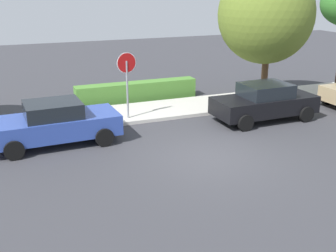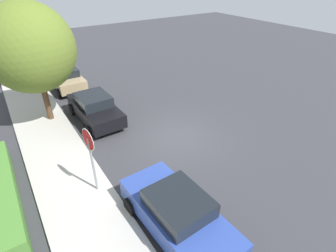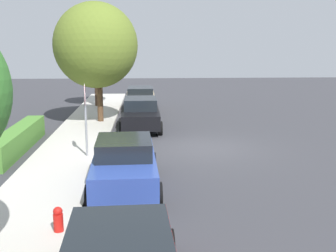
% 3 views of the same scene
% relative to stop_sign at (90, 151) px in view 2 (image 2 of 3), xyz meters
% --- Properties ---
extents(ground_plane, '(60.00, 60.00, 0.00)m').
position_rel_stop_sign_xyz_m(ground_plane, '(1.41, -4.62, -1.93)').
color(ground_plane, '#38383D').
extents(sidewalk_curb, '(32.00, 2.59, 0.14)m').
position_rel_stop_sign_xyz_m(sidewalk_curb, '(1.41, 0.77, -1.86)').
color(sidewalk_curb, beige).
rests_on(sidewalk_curb, ground_plane).
extents(stop_sign, '(0.81, 0.13, 2.79)m').
position_rel_stop_sign_xyz_m(stop_sign, '(0.00, 0.00, 0.00)').
color(stop_sign, gray).
rests_on(stop_sign, ground_plane).
extents(parked_car_blue, '(4.38, 2.15, 1.51)m').
position_rel_stop_sign_xyz_m(parked_car_blue, '(-3.06, -1.54, -1.17)').
color(parked_car_blue, '#2D479E').
rests_on(parked_car_blue, ground_plane).
extents(parked_car_black, '(4.25, 2.04, 1.52)m').
position_rel_stop_sign_xyz_m(parked_car_black, '(5.20, -1.89, -1.17)').
color(parked_car_black, black).
rests_on(parked_car_black, ground_plane).
extents(parked_car_tan, '(3.89, 2.01, 1.42)m').
position_rel_stop_sign_xyz_m(parked_car_tan, '(10.63, -1.80, -1.20)').
color(parked_car_tan, tan).
rests_on(parked_car_tan, ground_plane).
extents(street_tree_near_corner, '(4.20, 4.20, 6.15)m').
position_rel_stop_sign_xyz_m(street_tree_near_corner, '(6.47, 0.32, 2.08)').
color(street_tree_near_corner, '#513823').
rests_on(street_tree_near_corner, ground_plane).
extents(street_tree_mid_block, '(2.82, 2.82, 5.54)m').
position_rel_stop_sign_xyz_m(street_tree_mid_block, '(11.55, 0.74, 2.38)').
color(street_tree_mid_block, '#422D1E').
rests_on(street_tree_mid_block, ground_plane).
extents(front_yard_hedge, '(5.83, 0.73, 0.89)m').
position_rel_stop_sign_xyz_m(front_yard_hedge, '(1.28, 2.89, -1.49)').
color(front_yard_hedge, '#4C8433').
rests_on(front_yard_hedge, ground_plane).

